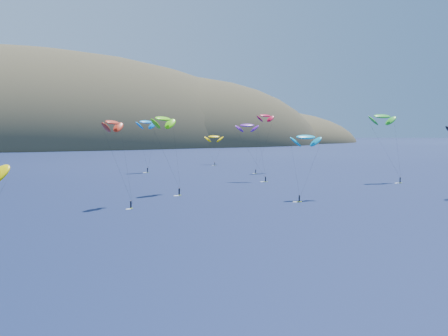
% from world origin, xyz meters
% --- Properties ---
extents(ground, '(2800.00, 2800.00, 0.00)m').
position_xyz_m(ground, '(0.00, 0.00, 0.00)').
color(ground, black).
rests_on(ground, ground).
extents(island, '(730.00, 300.00, 210.00)m').
position_xyz_m(island, '(39.40, 562.36, -10.74)').
color(island, '#3D3526').
rests_on(island, ground).
extents(kitesurfer_3, '(10.29, 13.34, 23.39)m').
position_xyz_m(kitesurfer_3, '(11.85, 114.25, 20.72)').
color(kitesurfer_3, '#C5F51B').
rests_on(kitesurfer_3, ground).
extents(kitesurfer_4, '(10.45, 7.28, 23.06)m').
position_xyz_m(kitesurfer_4, '(32.92, 192.33, 20.36)').
color(kitesurfer_4, '#C5F51B').
rests_on(kitesurfer_4, ground).
extents(kitesurfer_5, '(10.85, 9.22, 18.14)m').
position_xyz_m(kitesurfer_5, '(40.56, 85.98, 15.85)').
color(kitesurfer_5, '#C5F51B').
rests_on(kitesurfer_5, ground).
extents(kitesurfer_6, '(8.32, 11.32, 21.10)m').
position_xyz_m(kitesurfer_6, '(51.34, 139.16, 18.93)').
color(kitesurfer_6, '#C5F51B').
rests_on(kitesurfer_6, ground).
extents(kitesurfer_8, '(11.91, 7.68, 25.23)m').
position_xyz_m(kitesurfer_8, '(75.97, 170.42, 22.87)').
color(kitesurfer_8, '#C5F51B').
rests_on(kitesurfer_8, ground).
extents(kitesurfer_9, '(7.99, 12.35, 21.70)m').
position_xyz_m(kitesurfer_9, '(-8.32, 93.47, 19.52)').
color(kitesurfer_9, '#C5F51B').
rests_on(kitesurfer_9, ground).
extents(kitesurfer_11, '(9.58, 13.98, 15.93)m').
position_xyz_m(kitesurfer_11, '(79.61, 228.07, 13.48)').
color(kitesurfer_11, '#C5F51B').
rests_on(kitesurfer_11, ground).
extents(kitesurfer_13, '(10.24, 10.46, 24.74)m').
position_xyz_m(kitesurfer_13, '(90.50, 116.21, 21.96)').
color(kitesurfer_13, '#C5F51B').
rests_on(kitesurfer_13, ground).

